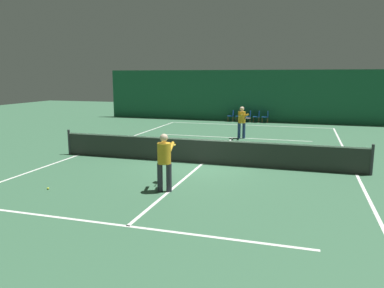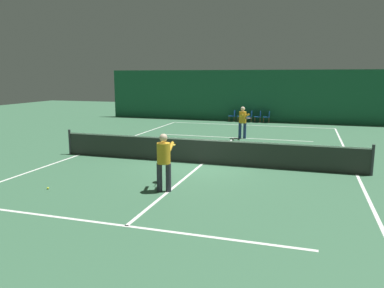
% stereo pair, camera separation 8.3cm
% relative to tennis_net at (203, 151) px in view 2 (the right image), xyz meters
% --- Properties ---
extents(ground_plane, '(60.00, 60.00, 0.00)m').
position_rel_tennis_net_xyz_m(ground_plane, '(0.00, 0.00, -0.51)').
color(ground_plane, '#386647').
extents(backdrop_curtain, '(23.00, 0.12, 3.76)m').
position_rel_tennis_net_xyz_m(backdrop_curtain, '(0.00, 14.17, 1.37)').
color(backdrop_curtain, '#1E5B3D').
rests_on(backdrop_curtain, ground).
extents(court_line_baseline_far, '(11.00, 0.10, 0.00)m').
position_rel_tennis_net_xyz_m(court_line_baseline_far, '(0.00, 11.90, -0.51)').
color(court_line_baseline_far, white).
rests_on(court_line_baseline_far, ground).
extents(court_line_service_far, '(8.25, 0.10, 0.00)m').
position_rel_tennis_net_xyz_m(court_line_service_far, '(0.00, 6.40, -0.51)').
color(court_line_service_far, white).
rests_on(court_line_service_far, ground).
extents(court_line_service_near, '(8.25, 0.10, 0.00)m').
position_rel_tennis_net_xyz_m(court_line_service_near, '(0.00, -6.40, -0.51)').
color(court_line_service_near, white).
rests_on(court_line_service_near, ground).
extents(court_line_sideline_left, '(0.10, 23.80, 0.00)m').
position_rel_tennis_net_xyz_m(court_line_sideline_left, '(-5.50, 0.00, -0.51)').
color(court_line_sideline_left, white).
rests_on(court_line_sideline_left, ground).
extents(court_line_sideline_right, '(0.10, 23.80, 0.00)m').
position_rel_tennis_net_xyz_m(court_line_sideline_right, '(5.50, 0.00, -0.51)').
color(court_line_sideline_right, white).
rests_on(court_line_sideline_right, ground).
extents(court_line_centre, '(0.10, 12.80, 0.00)m').
position_rel_tennis_net_xyz_m(court_line_centre, '(0.00, 0.00, -0.51)').
color(court_line_centre, white).
rests_on(court_line_centre, ground).
extents(tennis_net, '(12.00, 0.10, 1.07)m').
position_rel_tennis_net_xyz_m(tennis_net, '(0.00, 0.00, 0.00)').
color(tennis_net, '#2D332D').
rests_on(tennis_net, ground).
extents(player_near, '(0.58, 1.41, 1.71)m').
position_rel_tennis_net_xyz_m(player_near, '(-0.14, -3.69, 0.49)').
color(player_near, '#2D2D38').
rests_on(player_near, ground).
extents(player_far, '(0.94, 1.39, 1.72)m').
position_rel_tennis_net_xyz_m(player_far, '(0.46, 6.27, 0.49)').
color(player_far, navy).
rests_on(player_far, ground).
extents(courtside_chair_0, '(0.44, 0.44, 0.84)m').
position_rel_tennis_net_xyz_m(courtside_chair_0, '(-1.51, 13.62, -0.03)').
color(courtside_chair_0, brown).
rests_on(courtside_chair_0, ground).
extents(courtside_chair_1, '(0.44, 0.44, 0.84)m').
position_rel_tennis_net_xyz_m(courtside_chair_1, '(-0.88, 13.62, -0.03)').
color(courtside_chair_1, brown).
rests_on(courtside_chair_1, ground).
extents(courtside_chair_2, '(0.44, 0.44, 0.84)m').
position_rel_tennis_net_xyz_m(courtside_chair_2, '(-0.25, 13.62, -0.03)').
color(courtside_chair_2, brown).
rests_on(courtside_chair_2, ground).
extents(courtside_chair_3, '(0.44, 0.44, 0.84)m').
position_rel_tennis_net_xyz_m(courtside_chair_3, '(0.38, 13.62, -0.03)').
color(courtside_chair_3, brown).
rests_on(courtside_chair_3, ground).
extents(courtside_chair_4, '(0.44, 0.44, 0.84)m').
position_rel_tennis_net_xyz_m(courtside_chair_4, '(1.01, 13.62, -0.03)').
color(courtside_chair_4, brown).
rests_on(courtside_chair_4, ground).
extents(tennis_ball, '(0.07, 0.07, 0.07)m').
position_rel_tennis_net_xyz_m(tennis_ball, '(-3.52, -4.59, -0.48)').
color(tennis_ball, '#D1DB33').
rests_on(tennis_ball, ground).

